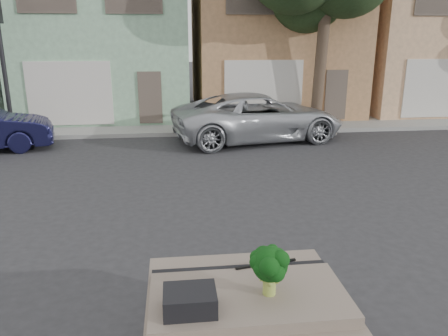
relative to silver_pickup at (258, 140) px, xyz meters
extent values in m
plane|color=#303033|center=(-2.29, -8.09, 0.00)|extent=(120.00, 120.00, 0.00)
cube|color=gray|center=(-2.29, 2.41, 0.07)|extent=(40.00, 3.00, 0.15)
cube|color=#8EBC96|center=(-5.79, 6.41, 3.77)|extent=(7.20, 8.20, 7.55)
cube|color=#AE7E53|center=(1.71, 6.41, 3.77)|extent=(7.20, 8.20, 7.55)
cube|color=tan|center=(9.21, 6.41, 3.77)|extent=(7.20, 8.20, 7.55)
imported|color=silver|center=(0.00, 0.00, 0.00)|extent=(6.38, 3.82, 1.66)
cube|color=black|center=(-8.79, 1.41, 2.55)|extent=(0.40, 0.40, 5.10)
cube|color=#22371A|center=(2.71, 1.71, 4.25)|extent=(4.40, 4.00, 8.50)
cube|color=#7A6A5D|center=(-2.29, -11.09, 0.56)|extent=(2.00, 1.80, 1.12)
cube|color=black|center=(-2.87, -11.44, 1.22)|extent=(0.48, 0.38, 0.20)
cube|color=black|center=(-2.01, -10.71, 1.13)|extent=(0.69, 0.15, 0.02)
cube|color=black|center=(-2.10, -11.26, 1.37)|extent=(0.57, 0.57, 0.50)
camera|label=1|loc=(-2.97, -14.89, 3.51)|focal=35.00mm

